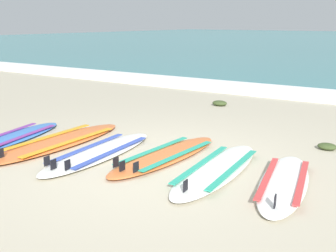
{
  "coord_description": "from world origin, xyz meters",
  "views": [
    {
      "loc": [
        3.05,
        -4.1,
        1.69
      ],
      "look_at": [
        -0.39,
        0.91,
        0.25
      ],
      "focal_mm": 47.75,
      "sensor_mm": 36.0,
      "label": 1
    }
  ],
  "objects_px": {
    "surfboard_5": "(284,182)",
    "surfboard_2": "(99,152)",
    "surfboard_0": "(15,137)",
    "surfboard_1": "(58,142)",
    "surfboard_4": "(217,169)",
    "surfboard_3": "(165,155)"
  },
  "relations": [
    {
      "from": "surfboard_5",
      "to": "surfboard_2",
      "type": "bearing_deg",
      "value": -172.95
    },
    {
      "from": "surfboard_0",
      "to": "surfboard_2",
      "type": "bearing_deg",
      "value": 4.55
    },
    {
      "from": "surfboard_1",
      "to": "surfboard_4",
      "type": "distance_m",
      "value": 2.4
    },
    {
      "from": "surfboard_0",
      "to": "surfboard_2",
      "type": "relative_size",
      "value": 0.9
    },
    {
      "from": "surfboard_0",
      "to": "surfboard_5",
      "type": "relative_size",
      "value": 1.02
    },
    {
      "from": "surfboard_1",
      "to": "surfboard_2",
      "type": "distance_m",
      "value": 0.83
    },
    {
      "from": "surfboard_2",
      "to": "surfboard_4",
      "type": "distance_m",
      "value": 1.59
    },
    {
      "from": "surfboard_1",
      "to": "surfboard_2",
      "type": "height_order",
      "value": "same"
    },
    {
      "from": "surfboard_1",
      "to": "surfboard_5",
      "type": "distance_m",
      "value": 3.18
    },
    {
      "from": "surfboard_1",
      "to": "surfboard_4",
      "type": "bearing_deg",
      "value": 5.28
    },
    {
      "from": "surfboard_2",
      "to": "surfboard_5",
      "type": "xyz_separation_m",
      "value": [
        2.35,
        0.29,
        -0.0
      ]
    },
    {
      "from": "surfboard_2",
      "to": "surfboard_3",
      "type": "relative_size",
      "value": 1.05
    },
    {
      "from": "surfboard_4",
      "to": "surfboard_5",
      "type": "height_order",
      "value": "same"
    },
    {
      "from": "surfboard_2",
      "to": "surfboard_5",
      "type": "relative_size",
      "value": 1.12
    },
    {
      "from": "surfboard_4",
      "to": "surfboard_3",
      "type": "bearing_deg",
      "value": 172.73
    },
    {
      "from": "surfboard_3",
      "to": "surfboard_0",
      "type": "bearing_deg",
      "value": -167.96
    },
    {
      "from": "surfboard_1",
      "to": "surfboard_3",
      "type": "distance_m",
      "value": 1.63
    },
    {
      "from": "surfboard_2",
      "to": "surfboard_5",
      "type": "bearing_deg",
      "value": 7.05
    },
    {
      "from": "surfboard_2",
      "to": "surfboard_3",
      "type": "distance_m",
      "value": 0.86
    },
    {
      "from": "surfboard_3",
      "to": "surfboard_5",
      "type": "xyz_separation_m",
      "value": [
        1.57,
        -0.08,
        -0.0
      ]
    },
    {
      "from": "surfboard_4",
      "to": "surfboard_0",
      "type": "bearing_deg",
      "value": -172.75
    },
    {
      "from": "surfboard_1",
      "to": "surfboard_0",
      "type": "bearing_deg",
      "value": -166.4
    }
  ]
}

